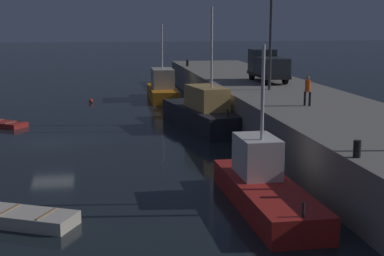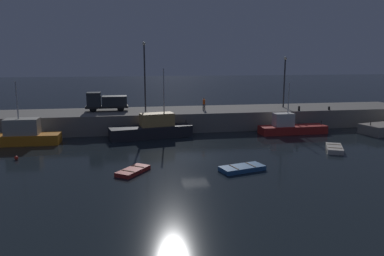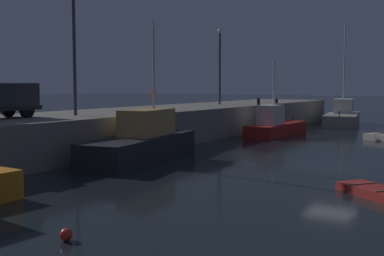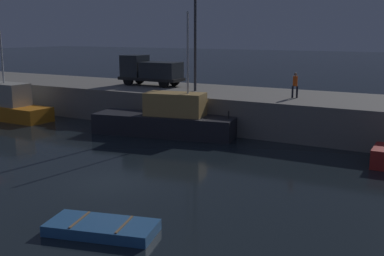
# 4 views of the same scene
# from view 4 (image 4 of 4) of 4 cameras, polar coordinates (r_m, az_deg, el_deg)

# --- Properties ---
(ground_plane) EXTENTS (320.00, 320.00, 0.00)m
(ground_plane) POSITION_cam_4_polar(r_m,az_deg,el_deg) (22.35, -9.47, -6.53)
(ground_plane) COLOR black
(pier_quay) EXTENTS (66.97, 8.03, 2.46)m
(pier_quay) POSITION_cam_4_polar(r_m,az_deg,el_deg) (35.27, 6.66, 2.24)
(pier_quay) COLOR gray
(pier_quay) RESTS_ON ground
(fishing_trawler_red) EXTENTS (10.06, 4.49, 8.17)m
(fishing_trawler_red) POSITION_cam_4_polar(r_m,az_deg,el_deg) (31.93, -3.04, 0.99)
(fishing_trawler_red) COLOR #232328
(fishing_trawler_red) RESTS_ON ground
(fishing_boat_white) EXTENTS (8.17, 2.54, 6.94)m
(fishing_boat_white) POSITION_cam_4_polar(r_m,az_deg,el_deg) (40.63, -21.40, 2.53)
(fishing_boat_white) COLOR orange
(fishing_boat_white) RESTS_ON ground
(dinghy_red_small) EXTENTS (4.11, 2.60, 0.42)m
(dinghy_red_small) POSITION_cam_4_polar(r_m,az_deg,el_deg) (17.05, -10.82, -11.74)
(dinghy_red_small) COLOR #2D6099
(dinghy_red_small) RESTS_ON ground
(lamp_post_west) EXTENTS (0.44, 0.44, 8.97)m
(lamp_post_west) POSITION_cam_4_polar(r_m,az_deg,el_deg) (35.83, 0.39, 12.74)
(lamp_post_west) COLOR #38383D
(lamp_post_west) RESTS_ON pier_quay
(utility_truck) EXTENTS (5.54, 2.05, 2.50)m
(utility_truck) POSITION_cam_4_polar(r_m,az_deg,el_deg) (39.82, -5.12, 6.95)
(utility_truck) COLOR black
(utility_truck) RESTS_ON pier_quay
(dockworker) EXTENTS (0.44, 0.44, 1.71)m
(dockworker) POSITION_cam_4_polar(r_m,az_deg,el_deg) (32.82, 12.35, 5.25)
(dockworker) COLOR black
(dockworker) RESTS_ON pier_quay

